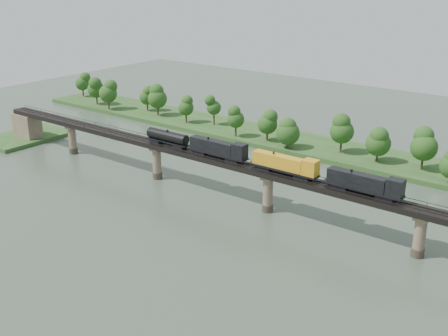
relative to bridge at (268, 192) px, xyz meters
The scene contains 6 objects.
ground 30.49m from the bridge, 90.00° to the right, with size 400.00×400.00×0.00m, color #364437.
far_bank 55.20m from the bridge, 90.00° to the left, with size 300.00×24.00×1.60m, color #274A1D.
bridge is the anchor object (origin of this frame).
bridge_superstructure 6.33m from the bridge, 90.00° to the left, with size 220.00×4.90×0.75m.
far_treeline 51.30m from the bridge, 99.23° to the left, with size 289.06×17.54×13.60m.
freight_train 8.97m from the bridge, behind, with size 78.24×3.05×5.39m.
Camera 1 is at (73.27, -84.65, 61.33)m, focal length 45.00 mm.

